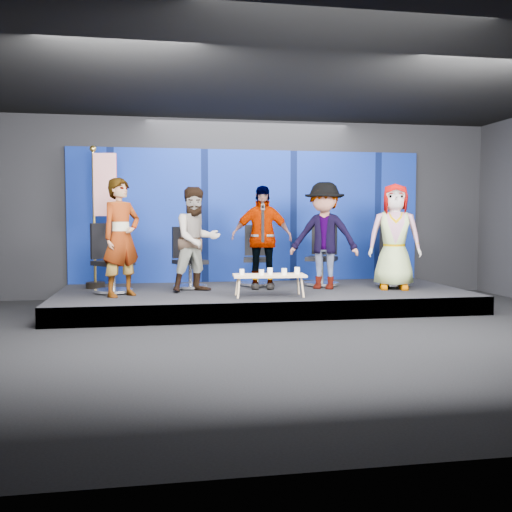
% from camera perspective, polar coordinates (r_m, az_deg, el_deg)
% --- Properties ---
extents(ground, '(10.00, 10.00, 0.00)m').
position_cam_1_polar(ground, '(7.66, 4.04, -7.92)').
color(ground, black).
rests_on(ground, ground).
extents(room_walls, '(10.02, 8.02, 3.51)m').
position_cam_1_polar(room_walls, '(7.55, 4.12, 10.46)').
color(room_walls, black).
rests_on(room_walls, ground).
extents(riser, '(7.00, 3.00, 0.30)m').
position_cam_1_polar(riser, '(10.04, 0.65, -4.24)').
color(riser, black).
rests_on(riser, ground).
extents(backdrop, '(7.00, 0.08, 2.60)m').
position_cam_1_polar(backdrop, '(11.37, -0.66, 4.03)').
color(backdrop, navy).
rests_on(backdrop, riser).
extents(chair_a, '(0.93, 0.93, 1.17)m').
position_cam_1_polar(chair_a, '(9.87, -14.31, -1.37)').
color(chair_a, silver).
rests_on(chair_a, riser).
extents(panelist_a, '(0.82, 0.79, 1.90)m').
position_cam_1_polar(panelist_a, '(9.36, -13.32, 1.83)').
color(panelist_a, black).
rests_on(panelist_a, riser).
extents(chair_b, '(0.81, 0.81, 1.10)m').
position_cam_1_polar(chair_b, '(10.27, -6.73, -1.21)').
color(chair_b, silver).
rests_on(chair_b, riser).
extents(panelist_b, '(1.06, 0.96, 1.79)m').
position_cam_1_polar(panelist_b, '(9.75, -5.97, 1.66)').
color(panelist_b, black).
rests_on(panelist_b, riser).
extents(chair_c, '(0.72, 0.72, 1.13)m').
position_cam_1_polar(chair_c, '(10.63, 0.12, -0.97)').
color(chair_c, silver).
rests_on(chair_c, riser).
extents(panelist_c, '(1.13, 0.60, 1.83)m').
position_cam_1_polar(panelist_c, '(10.10, 0.56, 1.87)').
color(panelist_c, black).
rests_on(panelist_c, riser).
extents(chair_d, '(0.88, 0.88, 1.17)m').
position_cam_1_polar(chair_d, '(10.71, 6.64, -0.89)').
color(chair_d, silver).
rests_on(chair_d, riser).
extents(panelist_d, '(1.41, 1.18, 1.89)m').
position_cam_1_polar(panelist_d, '(10.18, 6.83, 2.03)').
color(panelist_d, black).
rests_on(panelist_d, riser).
extents(chair_e, '(0.82, 0.82, 1.15)m').
position_cam_1_polar(chair_e, '(10.89, 13.55, -0.92)').
color(chair_e, silver).
rests_on(chair_e, riser).
extents(panelist_e, '(1.05, 0.84, 1.86)m').
position_cam_1_polar(panelist_e, '(10.35, 13.68, 1.90)').
color(panelist_e, black).
rests_on(panelist_e, riser).
extents(coffee_table, '(1.18, 0.56, 0.35)m').
position_cam_1_polar(coffee_table, '(9.13, 1.34, -2.03)').
color(coffee_table, tan).
rests_on(coffee_table, riser).
extents(mug_a, '(0.08, 0.08, 0.09)m').
position_cam_1_polar(mug_a, '(9.09, -1.42, -1.60)').
color(mug_a, silver).
rests_on(mug_a, coffee_table).
extents(mug_b, '(0.08, 0.08, 0.09)m').
position_cam_1_polar(mug_b, '(9.01, 0.56, -1.64)').
color(mug_b, silver).
rests_on(mug_b, coffee_table).
extents(mug_c, '(0.09, 0.09, 0.10)m').
position_cam_1_polar(mug_c, '(9.18, 1.41, -1.50)').
color(mug_c, silver).
rests_on(mug_c, coffee_table).
extents(mug_d, '(0.09, 0.09, 0.10)m').
position_cam_1_polar(mug_d, '(9.06, 2.83, -1.57)').
color(mug_d, silver).
rests_on(mug_d, coffee_table).
extents(mug_e, '(0.09, 0.09, 0.11)m').
position_cam_1_polar(mug_e, '(9.27, 4.13, -1.45)').
color(mug_e, silver).
rests_on(mug_e, coffee_table).
extents(flag_stand, '(0.58, 0.34, 2.54)m').
position_cam_1_polar(flag_stand, '(10.55, -15.23, 4.16)').
color(flag_stand, black).
rests_on(flag_stand, riser).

